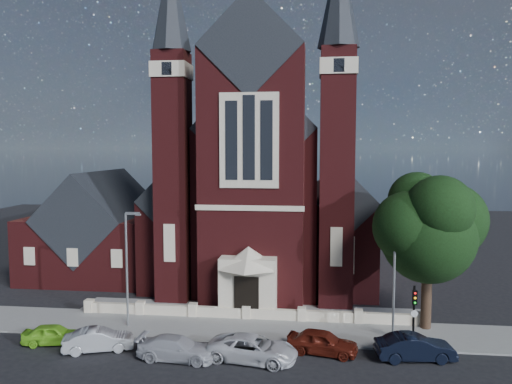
# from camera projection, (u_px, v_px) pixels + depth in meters

# --- Properties ---
(ground) EXTENTS (120.00, 120.00, 0.00)m
(ground) POSITION_uv_depth(u_px,v_px,m) (260.00, 287.00, 44.67)
(ground) COLOR black
(ground) RESTS_ON ground
(pavement_strip) EXTENTS (60.00, 5.00, 0.12)m
(pavement_strip) POSITION_uv_depth(u_px,v_px,m) (243.00, 329.00, 34.28)
(pavement_strip) COLOR slate
(pavement_strip) RESTS_ON ground
(forecourt_paving) EXTENTS (26.00, 3.00, 0.14)m
(forecourt_paving) POSITION_uv_depth(u_px,v_px,m) (250.00, 311.00, 38.24)
(forecourt_paving) COLOR slate
(forecourt_paving) RESTS_ON ground
(forecourt_wall) EXTENTS (24.00, 0.40, 0.90)m
(forecourt_wall) POSITION_uv_depth(u_px,v_px,m) (247.00, 320.00, 36.26)
(forecourt_wall) COLOR beige
(forecourt_wall) RESTS_ON ground
(church) EXTENTS (20.01, 34.90, 29.20)m
(church) POSITION_uv_depth(u_px,v_px,m) (268.00, 189.00, 51.81)
(church) COLOR #4F1516
(church) RESTS_ON ground
(parish_hall) EXTENTS (12.00, 12.20, 10.24)m
(parish_hall) POSITION_uv_depth(u_px,v_px,m) (102.00, 234.00, 49.17)
(parish_hall) COLOR #4F1516
(parish_hall) RESTS_ON ground
(street_tree) EXTENTS (6.40, 6.60, 10.70)m
(street_tree) POSITION_uv_depth(u_px,v_px,m) (431.00, 230.00, 33.38)
(street_tree) COLOR black
(street_tree) RESTS_ON ground
(street_lamp_left) EXTENTS (1.16, 0.22, 8.09)m
(street_lamp_left) POSITION_uv_depth(u_px,v_px,m) (128.00, 262.00, 34.32)
(street_lamp_left) COLOR gray
(street_lamp_left) RESTS_ON ground
(street_lamp_right) EXTENTS (1.16, 0.22, 8.09)m
(street_lamp_right) POSITION_uv_depth(u_px,v_px,m) (396.00, 270.00, 32.20)
(street_lamp_right) COLOR gray
(street_lamp_right) RESTS_ON ground
(traffic_signal) EXTENTS (0.28, 0.42, 4.00)m
(traffic_signal) POSITION_uv_depth(u_px,v_px,m) (414.00, 308.00, 30.71)
(traffic_signal) COLOR black
(traffic_signal) RESTS_ON ground
(car_lime_van) EXTENTS (3.96, 2.23, 1.27)m
(car_lime_van) POSITION_uv_depth(u_px,v_px,m) (53.00, 334.00, 31.68)
(car_lime_van) COLOR #7CCE29
(car_lime_van) RESTS_ON ground
(car_silver_a) EXTENTS (4.45, 2.79, 1.38)m
(car_silver_a) POSITION_uv_depth(u_px,v_px,m) (99.00, 340.00, 30.61)
(car_silver_a) COLOR #A2A6AA
(car_silver_a) RESTS_ON ground
(car_silver_b) EXTENTS (4.82, 2.24, 1.36)m
(car_silver_b) POSITION_uv_depth(u_px,v_px,m) (177.00, 348.00, 29.35)
(car_silver_b) COLOR #B9BBC2
(car_silver_b) RESTS_ON ground
(car_white_suv) EXTENTS (5.61, 3.27, 1.47)m
(car_white_suv) POSITION_uv_depth(u_px,v_px,m) (253.00, 349.00, 29.18)
(car_white_suv) COLOR silver
(car_white_suv) RESTS_ON ground
(car_dark_red) EXTENTS (4.55, 2.58, 1.46)m
(car_dark_red) POSITION_uv_depth(u_px,v_px,m) (322.00, 342.00, 30.18)
(car_dark_red) COLOR #59190F
(car_dark_red) RESTS_ON ground
(car_navy) EXTENTS (4.75, 2.17, 1.51)m
(car_navy) POSITION_uv_depth(u_px,v_px,m) (415.00, 347.00, 29.28)
(car_navy) COLOR black
(car_navy) RESTS_ON ground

